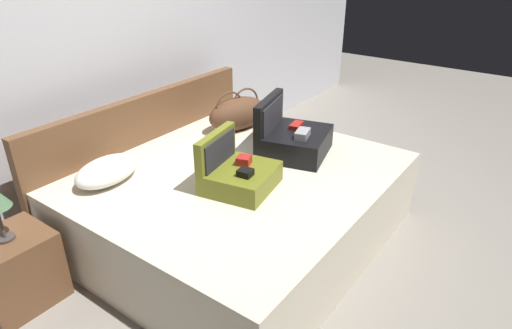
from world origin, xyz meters
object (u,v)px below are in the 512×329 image
object	(u,v)px
duffel_bag	(238,113)
pillow_near_headboard	(107,171)
hard_case_large	(293,138)
hard_case_medium	(238,173)
bed	(241,205)
nightstand	(15,270)

from	to	relation	value
duffel_bag	pillow_near_headboard	world-z (taller)	duffel_bag
hard_case_large	hard_case_medium	bearing A→B (deg)	164.20
bed	hard_case_large	distance (m)	0.63
hard_case_medium	duffel_bag	size ratio (longest dim) A/B	0.85
duffel_bag	bed	bearing A→B (deg)	-140.75
duffel_bag	nightstand	xyz separation A→B (m)	(-1.95, 0.16, -0.45)
pillow_near_headboard	nightstand	xyz separation A→B (m)	(-0.70, 0.03, -0.38)
bed	pillow_near_headboard	world-z (taller)	pillow_near_headboard
duffel_bag	pillow_near_headboard	bearing A→B (deg)	174.03
hard_case_large	duffel_bag	world-z (taller)	hard_case_large
hard_case_large	duffel_bag	distance (m)	0.65
bed	pillow_near_headboard	xyz separation A→B (m)	(-0.62, 0.64, 0.34)
hard_case_large	pillow_near_headboard	world-z (taller)	hard_case_large
hard_case_medium	hard_case_large	bearing A→B (deg)	-11.59
bed	pillow_near_headboard	size ratio (longest dim) A/B	4.37
bed	hard_case_medium	distance (m)	0.43
hard_case_large	duffel_bag	xyz separation A→B (m)	(0.14, 0.64, 0.02)
bed	duffel_bag	xyz separation A→B (m)	(0.62, 0.51, 0.41)
duffel_bag	pillow_near_headboard	xyz separation A→B (m)	(-1.24, 0.13, -0.07)
nightstand	bed	bearing A→B (deg)	-26.80
nightstand	pillow_near_headboard	bearing A→B (deg)	-2.76
bed	pillow_near_headboard	distance (m)	0.96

